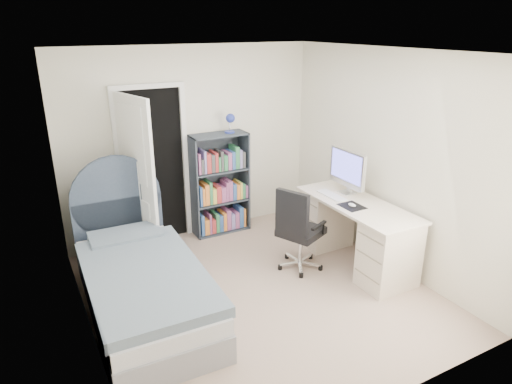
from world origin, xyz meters
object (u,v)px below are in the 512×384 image
floor_lamp (144,222)px  bed (142,281)px  office_chair (297,226)px  bookcase (220,188)px  desk (355,230)px  nightstand (110,228)px

floor_lamp → bed: bearing=-108.0°
office_chair → bookcase: bearing=103.0°
desk → office_chair: size_ratio=1.58×
nightstand → bookcase: 1.52m
nightstand → desk: bearing=-32.1°
floor_lamp → desk: desk is taller
bookcase → office_chair: bookcase is taller
desk → bed: bearing=173.6°
bookcase → office_chair: size_ratio=1.61×
nightstand → bookcase: (1.50, 0.02, 0.26)m
bed → office_chair: bearing=-3.0°
bed → floor_lamp: size_ratio=1.76×
bed → bookcase: size_ratio=1.37×
nightstand → bookcase: bookcase is taller
bed → bookcase: bookcase is taller
bookcase → nightstand: bearing=-179.2°
bed → floor_lamp: 1.02m
floor_lamp → bookcase: (1.16, 0.38, 0.11)m
floor_lamp → bookcase: bookcase is taller
office_chair → bed: bearing=177.0°
bed → nightstand: size_ratio=4.00×
bed → desk: bearing=-6.4°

